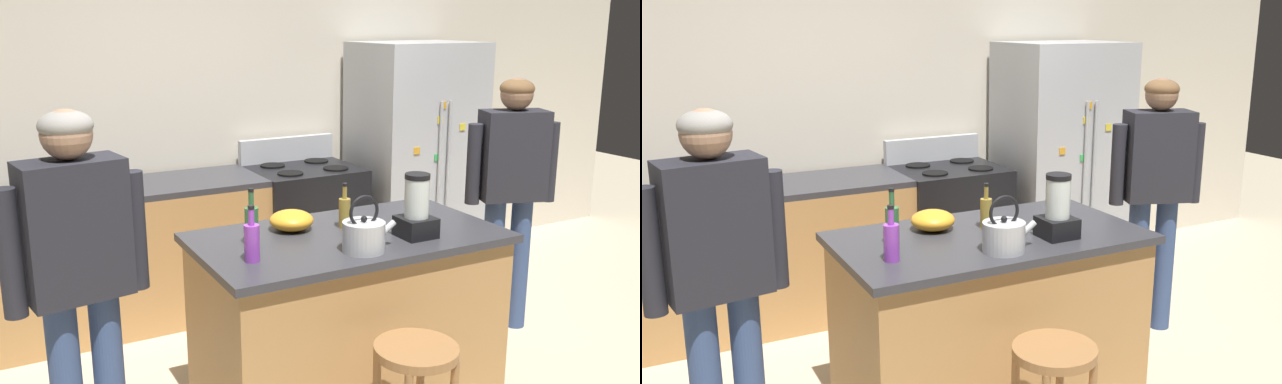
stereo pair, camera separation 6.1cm
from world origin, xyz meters
TOP-DOWN VIEW (x-y plane):
  - back_wall at (0.00, 1.95)m, footprint 8.00×0.10m
  - kitchen_island at (0.00, 0.00)m, footprint 1.53×0.85m
  - back_counter_run at (-0.80, 1.55)m, footprint 2.00×0.64m
  - refrigerator at (1.48, 1.50)m, footprint 0.90×0.73m
  - stove_range at (0.52, 1.52)m, footprint 0.76×0.65m
  - person_by_island_left at (-1.30, -0.06)m, footprint 0.60×0.28m
  - person_by_sink_right at (1.38, 0.33)m, footprint 0.58×0.34m
  - bar_stool at (-0.07, -0.70)m, footprint 0.36×0.36m
  - blender_appliance at (0.27, -0.19)m, footprint 0.17×0.17m
  - bottle_olive_oil at (-0.49, 0.07)m, footprint 0.07×0.07m
  - bottle_soda at (-0.58, -0.15)m, footprint 0.07×0.07m
  - bottle_vinegar at (0.04, 0.10)m, footprint 0.06×0.06m
  - mixing_bowl at (-0.22, 0.20)m, footprint 0.23×0.23m
  - tea_kettle at (-0.07, -0.26)m, footprint 0.28×0.20m

SIDE VIEW (x-z plane):
  - back_counter_run at x=-0.80m, z-range 0.00..0.94m
  - kitchen_island at x=0.00m, z-range 0.00..0.94m
  - stove_range at x=0.52m, z-range -0.08..1.04m
  - bar_stool at x=-0.07m, z-range 0.18..0.83m
  - refrigerator at x=1.48m, z-range 0.00..1.81m
  - mixing_bowl at x=-0.22m, z-range 0.94..1.04m
  - person_by_sink_right at x=1.38m, z-range 0.17..1.81m
  - person_by_island_left at x=-1.30m, z-range 0.18..1.82m
  - tea_kettle at x=-0.07m, z-range 0.88..1.15m
  - bottle_vinegar at x=0.04m, z-range 0.90..1.14m
  - bottle_soda at x=-0.58m, z-range 0.90..1.16m
  - bottle_olive_oil at x=-0.49m, z-range 0.90..1.17m
  - blender_appliance at x=0.27m, z-range 0.91..1.23m
  - back_wall at x=0.00m, z-range 0.00..2.70m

